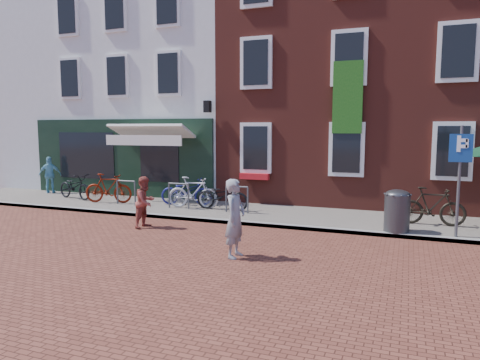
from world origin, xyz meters
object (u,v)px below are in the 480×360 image
at_px(parking_sign, 460,165).
at_px(bicycle_5, 432,206).
at_px(litter_bin, 397,209).
at_px(bicycle_3, 193,192).
at_px(cafe_person, 50,175).
at_px(bicycle_0, 75,186).
at_px(bicycle_2, 186,191).
at_px(bicycle_4, 222,195).
at_px(bicycle_1, 108,188).
at_px(boy, 145,202).
at_px(woman, 235,218).

relative_size(parking_sign, bicycle_5, 1.56).
xyz_separation_m(litter_bin, bicycle_5, (0.84, 1.12, -0.08)).
relative_size(litter_bin, bicycle_3, 0.67).
bearing_deg(cafe_person, bicycle_5, 143.16).
bearing_deg(cafe_person, parking_sign, 138.67).
height_order(bicycle_0, bicycle_2, same).
bearing_deg(bicycle_4, bicycle_5, -90.36).
distance_m(parking_sign, bicycle_0, 12.55).
xyz_separation_m(litter_bin, cafe_person, (-13.07, 2.14, 0.14)).
distance_m(bicycle_1, bicycle_4, 4.19).
distance_m(parking_sign, boy, 7.88).
distance_m(cafe_person, bicycle_2, 6.42).
bearing_deg(woman, parking_sign, -52.49).
bearing_deg(bicycle_0, bicycle_4, -76.28).
relative_size(boy, bicycle_3, 0.82).
distance_m(cafe_person, bicycle_0, 2.19).
relative_size(boy, bicycle_0, 0.80).
bearing_deg(bicycle_5, bicycle_4, 89.67).
bearing_deg(parking_sign, bicycle_0, 173.93).
bearing_deg(bicycle_4, bicycle_0, 89.39).
bearing_deg(parking_sign, boy, -169.88).
xyz_separation_m(woman, bicycle_4, (-2.15, 4.33, -0.26)).
height_order(woman, bicycle_2, woman).
bearing_deg(bicycle_4, cafe_person, 83.21).
xyz_separation_m(cafe_person, bicycle_2, (6.39, -0.57, -0.27)).
xyz_separation_m(cafe_person, bicycle_3, (6.86, -1.01, -0.22)).
bearing_deg(bicycle_3, boy, 168.70).
relative_size(parking_sign, bicycle_0, 1.51).
bearing_deg(bicycle_4, litter_bin, -102.56).
height_order(boy, bicycle_4, boy).
xyz_separation_m(parking_sign, boy, (-7.68, -1.37, -1.12)).
distance_m(bicycle_1, bicycle_2, 2.78).
height_order(bicycle_1, bicycle_5, same).
distance_m(boy, bicycle_4, 2.85).
xyz_separation_m(boy, bicycle_1, (-3.06, 2.42, -0.08)).
relative_size(woman, bicycle_2, 0.94).
relative_size(parking_sign, woman, 1.61).
bearing_deg(litter_bin, bicycle_1, 173.96).
bearing_deg(woman, bicycle_1, 59.19).
bearing_deg(bicycle_2, bicycle_3, -145.87).
relative_size(litter_bin, parking_sign, 0.43).
bearing_deg(bicycle_1, woman, -135.50).
bearing_deg(bicycle_1, litter_bin, -108.33).
xyz_separation_m(woman, bicycle_1, (-6.34, 4.15, -0.21)).
bearing_deg(woman, bicycle_4, 28.76).
bearing_deg(litter_bin, cafe_person, 170.69).
relative_size(bicycle_0, bicycle_3, 1.03).
bearing_deg(woman, bicycle_5, -40.00).
distance_m(woman, bicycle_0, 9.16).
xyz_separation_m(woman, bicycle_0, (-8.02, 4.41, -0.26)).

